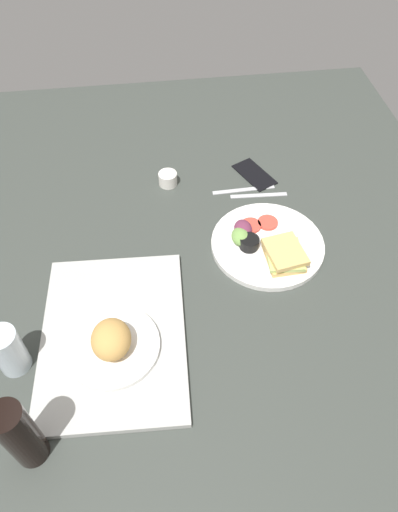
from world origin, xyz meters
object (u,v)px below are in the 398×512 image
serving_tray (114,335)px  espresso_cup (168,179)px  bread_plate_near (112,343)px  soda_bottle (20,435)px  drinking_glass (8,351)px  cell_phone (254,174)px  knife (244,190)px  fork (259,195)px  plate_with_salad (267,244)px

serving_tray → espresso_cup: 54.52cm
bread_plate_near → soda_bottle: 26.21cm
drinking_glass → cell_phone: (56.32, -65.99, -5.83)cm
bread_plate_near → knife: bread_plate_near is taller
soda_bottle → bread_plate_near: bearing=-39.2°
fork → cell_phone: size_ratio=1.18×
serving_tray → fork: bearing=-45.6°
drinking_glass → fork: size_ratio=0.73×
plate_with_salad → drinking_glass: size_ratio=2.44×
espresso_cup → bread_plate_near: bearing=162.8°
cell_phone → serving_tray: bearing=113.8°
soda_bottle → cell_phone: (76.13, -60.46, -9.23)cm
soda_bottle → knife: 89.78cm
plate_with_salad → fork: (20.65, -2.40, -1.38)cm
drinking_glass → espresso_cup: (55.78, -38.96, -4.23)cm
serving_tray → espresso_cup: size_ratio=8.04×
serving_tray → soda_bottle: 30.15cm
espresso_cup → knife: size_ratio=0.29×
drinking_glass → cell_phone: drinking_glass is taller
soda_bottle → knife: (69.69, -55.81, -9.38)cm
knife → cell_phone: size_ratio=1.32×
drinking_glass → bread_plate_near: bearing=-89.7°
soda_bottle → cell_phone: size_ratio=1.34×
bread_plate_near → drinking_glass: drinking_glass is taller
bread_plate_near → espresso_cup: size_ratio=3.79×
bread_plate_near → espresso_cup: bread_plate_near is taller
serving_tray → soda_bottle: size_ratio=2.34×
bread_plate_near → knife: size_ratio=1.12×
espresso_cup → knife: 23.21cm
drinking_glass → plate_with_salad: bearing=-67.4°
bread_plate_near → drinking_glass: 21.83cm
serving_tray → knife: (45.80, -39.69, -0.55)cm
knife → cell_phone: (6.43, -4.65, 0.15)cm
serving_tray → espresso_cup: espresso_cup is taller
plate_with_salad → drinking_glass: 68.35cm
bread_plate_near → plate_with_salad: bearing=-57.6°
plate_with_salad → espresso_cup: bearing=39.1°
drinking_glass → fork: drinking_glass is taller
serving_tray → espresso_cup: (51.69, -17.30, 1.20)cm
drinking_glass → knife: (49.89, -61.34, -5.98)cm
bread_plate_near → soda_bottle: size_ratio=1.10×
bread_plate_near → fork: bread_plate_near is taller
serving_tray → bread_plate_near: 5.34cm
serving_tray → knife: serving_tray is taller
drinking_glass → fork: bearing=-54.3°
serving_tray → drinking_glass: bearing=100.7°
plate_with_salad → cell_phone: size_ratio=2.11×
knife → drinking_glass: bearing=37.5°
bread_plate_near → drinking_glass: (-0.10, 21.75, 1.88)cm
plate_with_salad → bread_plate_near: bearing=122.4°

